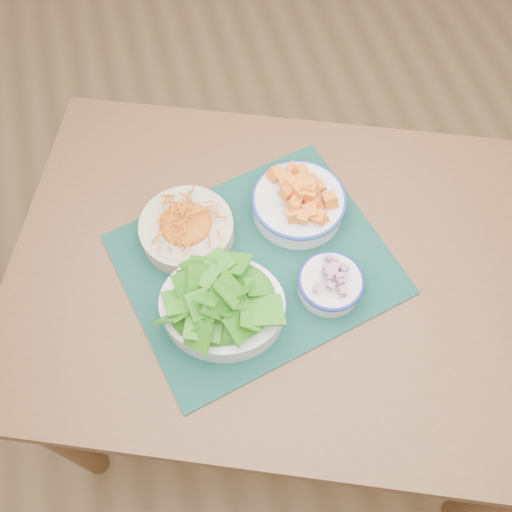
{
  "coord_description": "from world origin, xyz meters",
  "views": [
    {
      "loc": [
        -0.17,
        -0.67,
        1.73
      ],
      "look_at": [
        -0.04,
        -0.18,
        0.78
      ],
      "focal_mm": 40.0,
      "sensor_mm": 36.0,
      "label": 1
    }
  ],
  "objects": [
    {
      "name": "ground",
      "position": [
        0.0,
        0.0,
        0.0
      ],
      "size": [
        4.0,
        4.0,
        0.0
      ],
      "primitive_type": "plane",
      "color": "tan",
      "rests_on": "ground"
    },
    {
      "name": "table",
      "position": [
        0.04,
        -0.21,
        0.64
      ],
      "size": [
        1.33,
        1.12,
        0.75
      ],
      "rotation": [
        0.0,
        0.0,
        -0.38
      ],
      "color": "brown",
      "rests_on": "ground"
    },
    {
      "name": "placemat",
      "position": [
        -0.04,
        -0.18,
        0.75
      ],
      "size": [
        0.57,
        0.5,
        0.0
      ],
      "primitive_type": "cube",
      "rotation": [
        0.0,
        0.0,
        0.23
      ],
      "color": "#0A2B25",
      "rests_on": "table"
    },
    {
      "name": "carrot_bowl",
      "position": [
        -0.15,
        -0.08,
        0.79
      ],
      "size": [
        0.24,
        0.24,
        0.07
      ],
      "rotation": [
        0.0,
        0.0,
        0.39
      ],
      "color": "beige",
      "rests_on": "placemat"
    },
    {
      "name": "squash_bowl",
      "position": [
        0.07,
        -0.08,
        0.8
      ],
      "size": [
        0.24,
        0.24,
        0.1
      ],
      "rotation": [
        0.0,
        0.0,
        -0.36
      ],
      "color": "silver",
      "rests_on": "placemat"
    },
    {
      "name": "lettuce_bowl",
      "position": [
        -0.12,
        -0.26,
        0.81
      ],
      "size": [
        0.28,
        0.26,
        0.11
      ],
      "rotation": [
        0.0,
        0.0,
        -0.36
      ],
      "color": "silver",
      "rests_on": "placemat"
    },
    {
      "name": "onion_bowl",
      "position": [
        0.08,
        -0.27,
        0.78
      ],
      "size": [
        0.14,
        0.14,
        0.06
      ],
      "rotation": [
        0.0,
        0.0,
        -0.23
      ],
      "color": "silver",
      "rests_on": "placemat"
    }
  ]
}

